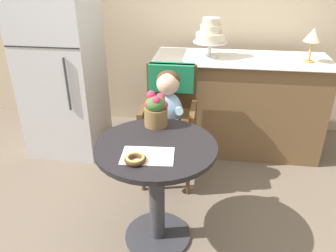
% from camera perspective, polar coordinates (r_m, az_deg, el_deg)
% --- Properties ---
extents(ground_plane, '(8.00, 8.00, 0.00)m').
position_cam_1_polar(ground_plane, '(2.38, -1.78, -18.40)').
color(ground_plane, '#6B5B4C').
extents(cafe_table, '(0.72, 0.72, 0.72)m').
position_cam_1_polar(cafe_table, '(2.05, -1.99, -8.35)').
color(cafe_table, black).
rests_on(cafe_table, ground).
extents(wicker_chair, '(0.42, 0.45, 0.95)m').
position_cam_1_polar(wicker_chair, '(2.65, 0.37, 3.56)').
color(wicker_chair, brown).
rests_on(wicker_chair, ground).
extents(seated_child, '(0.27, 0.32, 0.73)m').
position_cam_1_polar(seated_child, '(2.49, -0.10, 2.96)').
color(seated_child, '#8CADCC').
rests_on(seated_child, ground).
extents(paper_napkin, '(0.30, 0.21, 0.00)m').
position_cam_1_polar(paper_napkin, '(1.83, -3.52, -5.14)').
color(paper_napkin, white).
rests_on(paper_napkin, cafe_table).
extents(donut_front, '(0.12, 0.12, 0.03)m').
position_cam_1_polar(donut_front, '(1.77, -5.65, -5.65)').
color(donut_front, '#4C2D19').
rests_on(donut_front, cafe_table).
extents(flower_vase, '(0.15, 0.15, 0.23)m').
position_cam_1_polar(flower_vase, '(2.11, -2.07, 2.82)').
color(flower_vase, brown).
rests_on(flower_vase, cafe_table).
extents(display_counter, '(1.56, 0.62, 0.90)m').
position_cam_1_polar(display_counter, '(3.20, 11.80, 3.65)').
color(display_counter, brown).
rests_on(display_counter, ground).
extents(tiered_cake_stand, '(0.30, 0.30, 0.34)m').
position_cam_1_polar(tiered_cake_stand, '(3.00, 7.34, 15.39)').
color(tiered_cake_stand, silver).
rests_on(tiered_cake_stand, display_counter).
extents(table_lamp, '(0.15, 0.15, 0.28)m').
position_cam_1_polar(table_lamp, '(3.06, 23.71, 13.94)').
color(table_lamp, '#B28C47').
rests_on(table_lamp, display_counter).
extents(refrigerator, '(0.64, 0.63, 1.70)m').
position_cam_1_polar(refrigerator, '(3.17, -17.89, 10.29)').
color(refrigerator, silver).
rests_on(refrigerator, ground).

